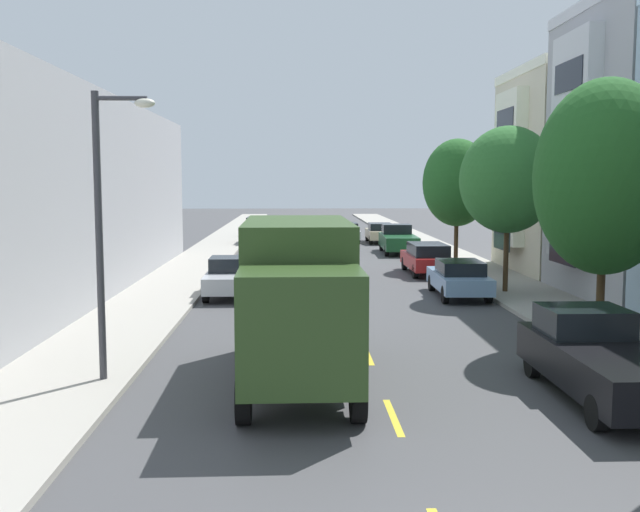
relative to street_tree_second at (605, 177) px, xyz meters
name	(u,v)px	position (x,y,z in m)	size (l,w,h in m)	color
ground_plane	(333,270)	(-6.40, 17.17, -4.58)	(160.00, 160.00, 0.00)	#424244
sidewalk_left	(185,274)	(-13.50, 15.17, -4.51)	(3.20, 120.00, 0.14)	#A39E93
sidewalk_right	(482,273)	(0.70, 15.17, -4.51)	(3.20, 120.00, 0.14)	#A39E93
lane_centerline_dashes	(339,285)	(-6.40, 11.67, -4.57)	(0.14, 47.20, 0.01)	yellow
street_tree_second	(605,177)	(0.00, 0.00, 0.00)	(3.75, 3.75, 7.06)	#47331E
street_tree_third	(508,180)	(0.00, 8.95, -0.07)	(3.75, 3.75, 6.45)	#47331E
street_tree_farthest	(457,183)	(0.00, 17.89, -0.21)	(3.51, 3.51, 6.46)	#47331E
street_lamp	(106,213)	(-12.34, -3.40, -0.79)	(1.35, 0.28, 6.24)	#38383D
delivery_box_truck	(298,293)	(-8.20, -3.17, -2.59)	(2.50, 7.21, 3.57)	#2D471E
parked_hatchback_silver	(229,277)	(-10.82, 8.86, -3.82)	(1.81, 4.03, 1.50)	#B2B5BA
parked_suv_charcoal	(260,230)	(-10.76, 32.07, -3.59)	(2.02, 4.83, 1.93)	#333338
parked_wagon_teal	(262,227)	(-10.89, 38.48, -3.77)	(1.91, 4.73, 1.50)	#195B60
parked_wagon_red	(427,258)	(-1.97, 15.30, -3.77)	(1.85, 4.71, 1.50)	#AD1E1E
parked_pickup_black	(601,359)	(-1.95, -4.72, -3.75)	(2.01, 5.30, 1.73)	black
parked_sedan_champagne	(380,232)	(-2.18, 33.00, -3.83)	(1.86, 4.52, 1.43)	tan
parked_pickup_forest	(398,240)	(-1.91, 25.59, -3.75)	(2.15, 5.36, 1.73)	#194C28
parked_sedan_sky	(459,278)	(-1.95, 8.44, -3.83)	(1.91, 4.54, 1.43)	#7A9EC6
moving_white_sedan	(346,232)	(-4.60, 33.56, -3.83)	(1.80, 4.50, 1.43)	silver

